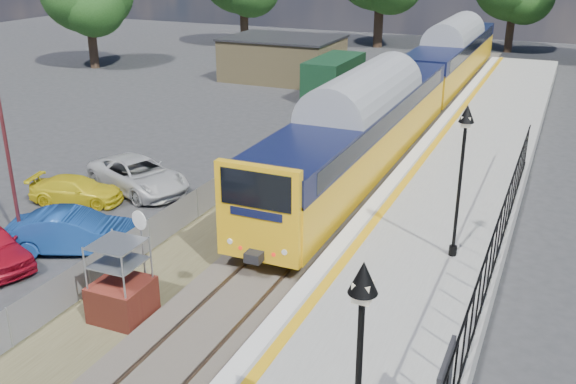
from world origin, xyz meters
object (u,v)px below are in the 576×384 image
Objects in this scene: carpark_lamp at (4,131)px; car_yellow at (76,190)px; victorian_lamp_north at (464,146)px; victorian_lamp_south at (361,335)px; speed_sign at (142,240)px; train at (419,81)px; car_white at (138,175)px; brick_plinth at (121,282)px; car_blue at (73,232)px.

carpark_lamp is 5.54m from car_yellow.
car_yellow is (-14.68, 0.41, -3.77)m from victorian_lamp_north.
victorian_lamp_south reaches higher than speed_sign.
speed_sign is 8.64m from car_yellow.
train is 17.51m from car_white.
car_blue is (-4.04, 2.70, -0.41)m from brick_plinth.
speed_sign is (-8.00, 5.37, -2.39)m from victorian_lamp_south.
car_white is (-7.95, -15.52, -1.66)m from train.
victorian_lamp_south is 0.11× the size of train.
brick_plinth is 1.32m from speed_sign.
victorian_lamp_north is 1.07× the size of car_blue.
brick_plinth is 0.32× the size of carpark_lamp.
train is 22.05m from car_blue.
carpark_lamp is 7.03m from car_white.
brick_plinth is 0.47× the size of car_white.
train reaches higher than speed_sign.
victorian_lamp_south is 28.61m from train.
speed_sign reaches higher than car_yellow.
victorian_lamp_south is 1.98× the size of brick_plinth.
speed_sign is 0.39× the size of carpark_lamp.
victorian_lamp_north is 0.11× the size of train.
victorian_lamp_north is at bearing 15.07° from carpark_lamp.
train is 23.86m from brick_plinth.
car_blue is (-11.84, -2.98, -3.59)m from victorian_lamp_north.
victorian_lamp_south reaches higher than car_white.
train is 22.78m from speed_sign.
brick_plinth is at bearing -143.93° from victorian_lamp_north.
car_yellow is (-6.88, 5.04, -1.38)m from speed_sign.
carpark_lamp is 3.85m from car_blue.
speed_sign reaches higher than brick_plinth.
car_white is (0.25, 6.13, -3.44)m from carpark_lamp.
speed_sign is at bearing -140.71° from car_yellow.
speed_sign is (-0.00, 1.05, 0.80)m from brick_plinth.
car_yellow is (-9.38, -17.60, -1.81)m from train.
train is 14.55× the size of speed_sign.
train is at bearing 96.75° from speed_sign.
victorian_lamp_north is 13.98m from carpark_lamp.
brick_plinth is at bearing -146.02° from car_yellow.
carpark_lamp reaches higher than brick_plinth.
victorian_lamp_north is 1.64× the size of speed_sign.
carpark_lamp is 1.48× the size of car_white.
speed_sign is (-7.80, -4.63, -2.39)m from victorian_lamp_north.
car_yellow is (-2.84, 3.39, -0.17)m from car_blue.
car_yellow is at bearing -118.07° from train.
speed_sign is 9.05m from car_white.
carpark_lamp is (-5.70, 2.05, 3.01)m from brick_plinth.
car_blue is at bearing 170.86° from speed_sign.
car_white is (-5.45, 7.12, -1.23)m from speed_sign.
car_yellow is (-1.19, 4.05, -3.59)m from carpark_lamp.
carpark_lamp reaches higher than victorian_lamp_north.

